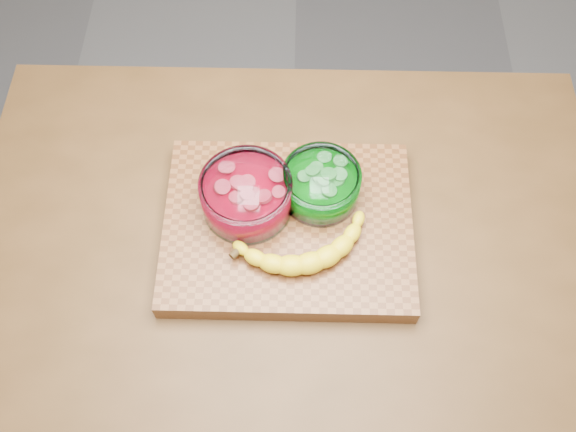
{
  "coord_description": "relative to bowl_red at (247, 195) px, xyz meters",
  "views": [
    {
      "loc": [
        0.01,
        -0.56,
        1.95
      ],
      "look_at": [
        0.0,
        0.0,
        0.96
      ],
      "focal_mm": 40.0,
      "sensor_mm": 36.0,
      "label": 1
    }
  ],
  "objects": [
    {
      "name": "bowl_red",
      "position": [
        0.0,
        0.0,
        0.0
      ],
      "size": [
        0.16,
        0.16,
        0.08
      ],
      "color": "white",
      "rests_on": "cutting_board"
    },
    {
      "name": "bowl_green",
      "position": [
        0.13,
        0.03,
        -0.0
      ],
      "size": [
        0.14,
        0.14,
        0.07
      ],
      "color": "white",
      "rests_on": "cutting_board"
    },
    {
      "name": "counter",
      "position": [
        0.07,
        -0.03,
        -0.53
      ],
      "size": [
        1.2,
        0.8,
        0.9
      ],
      "primitive_type": "cube",
      "color": "#4B3016",
      "rests_on": "ground"
    },
    {
      "name": "ground",
      "position": [
        0.07,
        -0.03,
        -0.98
      ],
      "size": [
        3.5,
        3.5,
        0.0
      ],
      "primitive_type": "plane",
      "color": "#5E5E63",
      "rests_on": "ground"
    },
    {
      "name": "banana",
      "position": [
        0.1,
        -0.08,
        -0.02
      ],
      "size": [
        0.27,
        0.16,
        0.04
      ],
      "primitive_type": null,
      "color": "yellow",
      "rests_on": "cutting_board"
    },
    {
      "name": "cutting_board",
      "position": [
        0.07,
        -0.03,
        -0.06
      ],
      "size": [
        0.45,
        0.35,
        0.04
      ],
      "primitive_type": "cube",
      "color": "brown",
      "rests_on": "counter"
    }
  ]
}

